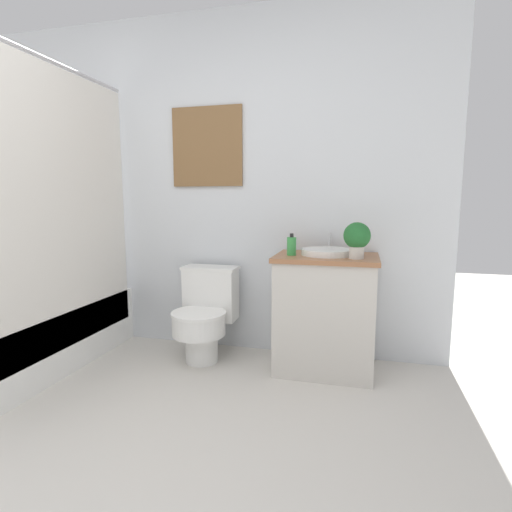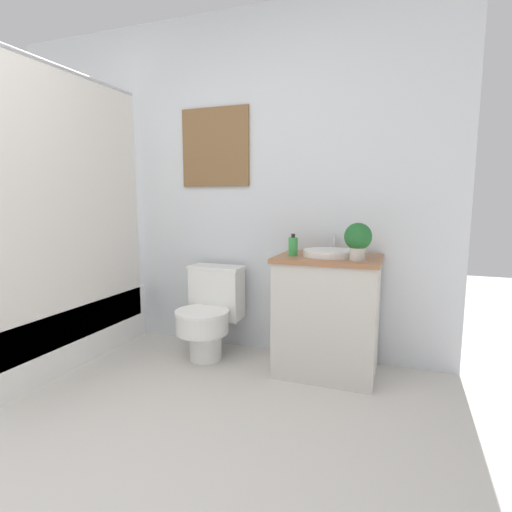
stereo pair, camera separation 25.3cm
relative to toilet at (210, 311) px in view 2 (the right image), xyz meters
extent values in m
cube|color=silver|center=(-0.11, 0.29, 0.91)|extent=(3.60, 0.05, 2.50)
cube|color=brown|center=(-0.06, 0.25, 1.20)|extent=(0.55, 0.02, 0.58)
cube|color=silver|center=(-0.06, 0.25, 1.20)|extent=(0.52, 0.01, 0.55)
cube|color=white|center=(-1.08, -0.50, -0.13)|extent=(0.64, 1.52, 0.42)
cube|color=silver|center=(-0.77, -0.50, 0.73)|extent=(0.01, 1.40, 1.76)
cylinder|color=#B7B7BC|center=(-0.77, -0.50, 1.63)|extent=(0.02, 1.40, 0.02)
cylinder|color=white|center=(0.00, -0.08, -0.23)|extent=(0.23, 0.23, 0.21)
cylinder|color=white|center=(0.00, -0.12, -0.05)|extent=(0.37, 0.37, 0.14)
cylinder|color=white|center=(0.00, -0.12, 0.03)|extent=(0.38, 0.38, 0.02)
cube|color=white|center=(0.00, 0.12, 0.11)|extent=(0.39, 0.19, 0.38)
cube|color=white|center=(0.00, 0.12, 0.31)|extent=(0.40, 0.20, 0.02)
cube|color=beige|center=(0.86, 0.01, 0.04)|extent=(0.64, 0.45, 0.75)
cube|color=#9E6642|center=(0.86, 0.01, 0.43)|extent=(0.67, 0.48, 0.03)
cylinder|color=white|center=(0.86, 0.03, 0.47)|extent=(0.34, 0.34, 0.04)
cylinder|color=silver|center=(0.86, 0.22, 0.51)|extent=(0.02, 0.02, 0.13)
cylinder|color=green|center=(0.63, -0.04, 0.51)|extent=(0.06, 0.06, 0.12)
cylinder|color=black|center=(0.63, -0.04, 0.58)|extent=(0.02, 0.02, 0.02)
cylinder|color=beige|center=(1.05, -0.09, 0.49)|extent=(0.09, 0.09, 0.08)
sphere|color=#23662D|center=(1.05, -0.09, 0.59)|extent=(0.17, 0.17, 0.17)
camera|label=1|loc=(1.06, -2.61, 0.81)|focal=28.00mm
camera|label=2|loc=(1.30, -2.54, 0.81)|focal=28.00mm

